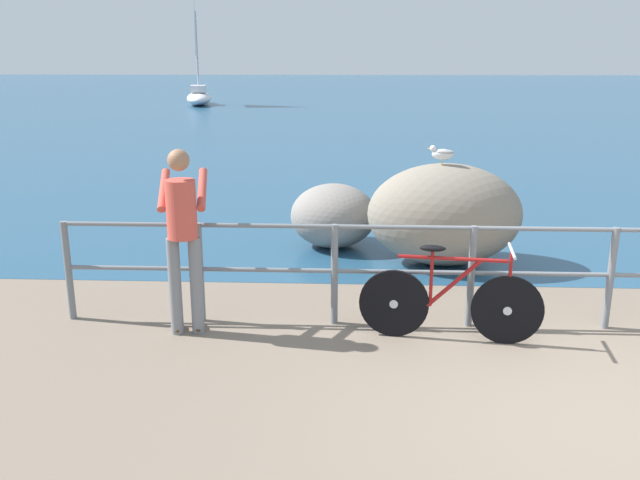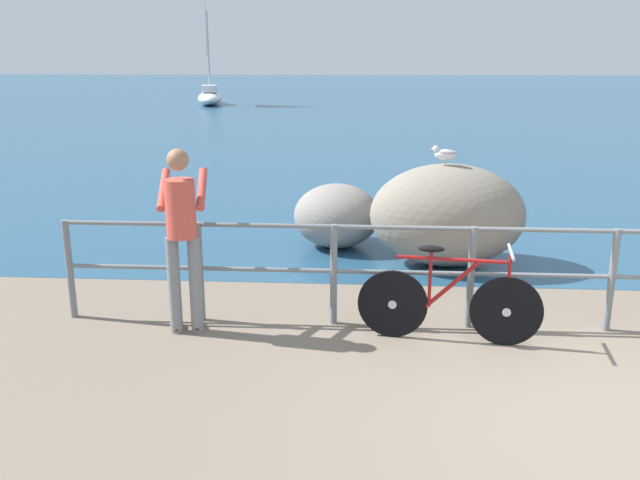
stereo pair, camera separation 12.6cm
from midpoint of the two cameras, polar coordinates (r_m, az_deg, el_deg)
ground_plane at (r=24.68m, az=8.00°, el=9.31°), size 120.00×120.00×0.10m
sea_surface at (r=52.42m, az=5.84°, el=12.68°), size 120.00×90.00×0.01m
promenade_railing at (r=6.70m, az=19.13°, el=-2.20°), size 9.41×0.07×1.02m
bicycle at (r=6.27m, az=11.68°, el=-5.24°), size 1.69×0.48×0.92m
person_at_railing at (r=6.30m, az=-11.25°, el=0.65°), size 0.51×0.66×1.78m
breakwater_boulder_main at (r=8.50m, az=11.33°, el=2.12°), size 1.95×1.34×1.30m
breakwater_boulder_left at (r=9.19m, az=1.84°, el=2.12°), size 1.19×1.17×0.89m
seagull at (r=8.28m, az=11.18°, el=7.34°), size 0.34×0.16×0.23m
sailboat at (r=37.57m, az=-9.41°, el=12.52°), size 2.07×4.56×6.16m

